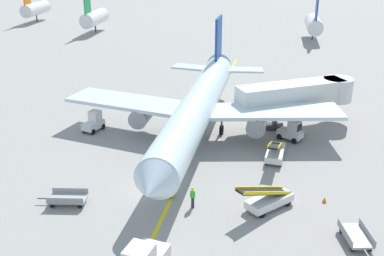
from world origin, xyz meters
TOP-DOWN VIEW (x-y plane):
  - ground_plane at (0.00, 0.00)m, footprint 300.00×300.00m
  - taxi_line_yellow at (1.94, 5.00)m, footprint 2.75×79.97m
  - airliner at (1.95, 10.98)m, footprint 28.60×35.28m
  - jet_bridge at (12.34, 16.29)m, footprint 12.43×8.47m
  - baggage_tug_near_wing at (11.27, 12.00)m, footprint 2.73×2.35m
  - baggage_tug_by_cargo_door at (-9.14, 11.21)m, footprint 1.97×2.68m
  - belt_loader_forward_hold at (9.67, 7.24)m, footprint 1.87×5.11m
  - belt_loader_aft_hold at (9.19, -1.38)m, footprint 4.39×4.45m
  - baggage_cart_loaded at (-5.86, -3.27)m, footprint 3.83×1.91m
  - baggage_cart_empty_trailing at (15.02, -4.66)m, footprint 2.11×3.84m
  - ground_crew_marshaller at (3.61, -2.19)m, footprint 0.36×0.24m
  - safety_cone_nose_left at (-0.03, 4.10)m, footprint 0.36×0.36m
  - safety_cone_nose_right at (-1.89, 4.57)m, footprint 0.36×0.36m
  - safety_cone_wingtip_left at (13.46, 0.20)m, footprint 0.36×0.36m
  - distant_aircraft_mid_left at (-47.74, 75.30)m, footprint 3.00×10.10m
  - distant_aircraft_mid_right at (-28.65, 64.13)m, footprint 3.00×10.10m
  - distant_aircraft_far_right at (16.85, 63.89)m, footprint 3.00×10.10m

SIDE VIEW (x-z plane):
  - ground_plane at x=0.00m, z-range 0.00..0.00m
  - taxi_line_yellow at x=1.94m, z-range 0.00..0.01m
  - safety_cone_nose_left at x=-0.03m, z-range 0.00..0.44m
  - safety_cone_nose_right at x=-1.89m, z-range 0.00..0.44m
  - safety_cone_wingtip_left at x=13.46m, z-range 0.00..0.44m
  - baggage_cart_loaded at x=-5.86m, z-range 0.00..0.94m
  - baggage_cart_empty_trailing at x=15.02m, z-range 0.00..0.94m
  - belt_loader_forward_hold at x=9.67m, z-range -0.52..2.07m
  - belt_loader_aft_hold at x=9.19m, z-range -0.52..2.07m
  - ground_crew_marshaller at x=3.61m, z-range 0.06..1.76m
  - baggage_tug_near_wing at x=11.27m, z-range -0.12..1.98m
  - baggage_tug_by_cargo_door at x=-9.14m, z-range -0.12..1.98m
  - distant_aircraft_mid_left at x=-47.74m, z-range -1.18..7.62m
  - distant_aircraft_mid_right at x=-28.65m, z-range -1.18..7.62m
  - distant_aircraft_far_right at x=16.85m, z-range -1.18..7.62m
  - airliner at x=1.95m, z-range -1.63..8.47m
  - jet_bridge at x=12.34m, z-range 1.12..5.97m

